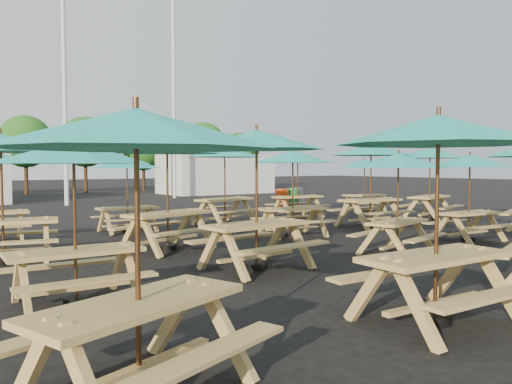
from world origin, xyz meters
TOP-DOWN VIEW (x-y plane):
  - ground at (0.00, 0.00)m, footprint 120.00×120.00m
  - picnic_unit_0 at (-6.67, -6.32)m, footprint 2.83×2.83m
  - picnic_unit_1 at (-6.34, -3.33)m, footprint 2.17×2.17m
  - picnic_unit_2 at (-6.67, 0.31)m, footprint 2.86×2.86m
  - picnic_unit_4 at (-3.13, -6.57)m, footprint 2.47×2.47m
  - picnic_unit_5 at (-3.08, -2.88)m, footprint 2.62×2.62m
  - picnic_unit_6 at (-3.48, -0.08)m, footprint 2.95×2.95m
  - picnic_unit_7 at (-3.11, 3.31)m, footprint 2.02×2.02m
  - picnic_unit_9 at (0.18, -3.35)m, footprint 2.47×2.47m
  - picnic_unit_10 at (0.08, -0.04)m, footprint 2.58×2.58m
  - picnic_unit_11 at (0.02, 3.22)m, footprint 2.93×2.93m
  - picnic_unit_13 at (3.11, -3.14)m, footprint 2.20×2.20m
  - picnic_unit_14 at (3.31, 0.19)m, footprint 2.51×2.51m
  - picnic_unit_15 at (3.31, 3.61)m, footprint 2.40×2.40m
  - picnic_unit_18 at (6.35, 0.31)m, footprint 2.91×2.91m
  - picnic_unit_19 at (6.69, 3.55)m, footprint 2.54×2.54m
  - waste_bin_1 at (4.55, 6.08)m, footprint 0.56×0.56m
  - waste_bin_2 at (5.14, 6.16)m, footprint 0.56×0.56m
  - waste_bin_3 at (5.63, 6.41)m, footprint 0.56×0.56m
  - mast_0 at (-2.00, 14.00)m, footprint 0.20×0.20m
  - mast_1 at (4.50, 16.00)m, footprint 0.20×0.20m
  - event_tent_1 at (9.00, 19.00)m, footprint 7.00×4.00m
  - tree_3 at (-1.75, 24.72)m, footprint 3.36×3.36m
  - tree_4 at (1.90, 24.26)m, footprint 3.41×3.41m
  - tree_5 at (6.22, 24.67)m, footprint 2.94×2.94m
  - tree_6 at (10.23, 22.90)m, footprint 3.38×3.38m
  - tree_7 at (13.63, 22.92)m, footprint 2.95×2.95m

SIDE VIEW (x-z plane):
  - ground at x=0.00m, z-range 0.00..0.00m
  - waste_bin_1 at x=4.55m, z-range 0.00..0.89m
  - waste_bin_2 at x=5.14m, z-range 0.00..0.89m
  - waste_bin_3 at x=5.63m, z-range 0.00..0.89m
  - event_tent_1 at x=9.00m, z-range 0.00..2.60m
  - picnic_unit_7 at x=-3.11m, z-range 0.78..2.87m
  - picnic_unit_19 at x=6.69m, z-range 0.79..2.90m
  - picnic_unit_9 at x=0.18m, z-range 0.79..2.91m
  - picnic_unit_13 at x=3.11m, z-range 0.79..2.93m
  - picnic_unit_1 at x=-6.34m, z-range 0.82..3.01m
  - picnic_unit_10 at x=0.08m, z-range 0.84..3.09m
  - picnic_unit_15 at x=3.31m, z-range 0.85..3.15m
  - picnic_unit_0 at x=-6.67m, z-range 0.86..3.18m
  - picnic_unit_4 at x=-3.13m, z-range 0.91..3.36m
  - picnic_unit_18 at x=6.35m, z-range 0.92..3.38m
  - picnic_unit_2 at x=-6.67m, z-range 0.92..3.39m
  - picnic_unit_11 at x=0.02m, z-range 0.92..3.40m
  - picnic_unit_6 at x=-3.48m, z-range 0.92..3.40m
  - picnic_unit_5 at x=-3.08m, z-range 0.93..3.43m
  - picnic_unit_14 at x=3.31m, z-range 0.94..3.47m
  - tree_5 at x=6.22m, z-range 0.75..5.20m
  - tree_7 at x=13.63m, z-range 0.75..5.23m
  - tree_3 at x=-1.75m, z-range 0.86..5.95m
  - tree_6 at x=10.23m, z-range 0.86..5.99m
  - tree_4 at x=1.90m, z-range 0.87..6.04m
  - mast_0 at x=-2.00m, z-range 0.00..12.00m
  - mast_1 at x=4.50m, z-range 0.00..12.00m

